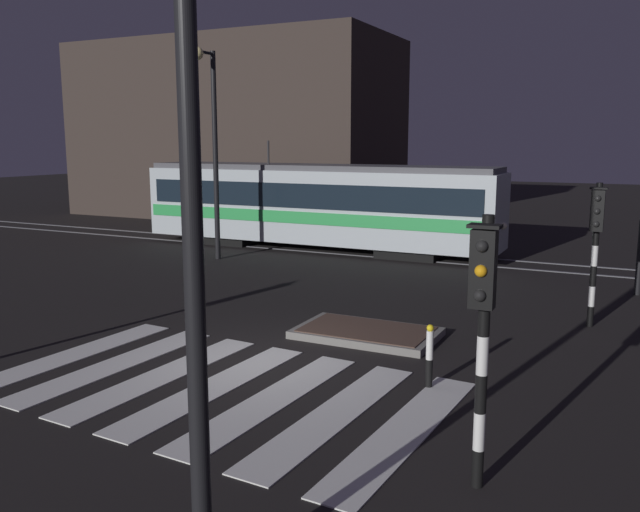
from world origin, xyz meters
TOP-DOWN VIEW (x-y plane):
  - ground_plane at (0.00, 0.00)m, footprint 120.00×120.00m
  - rail_near at (0.00, 11.52)m, footprint 80.00×0.12m
  - rail_far at (0.00, 12.96)m, footprint 80.00×0.12m
  - crosswalk_zebra at (0.00, -1.65)m, footprint 7.94×5.10m
  - traffic_island at (1.20, 2.25)m, footprint 2.96×1.79m
  - traffic_light_corner_far_right at (5.43, 5.16)m, footprint 0.36×0.42m
  - traffic_light_corner_near_right at (4.77, -3.04)m, footprint 0.36×0.42m
  - street_lamp_near_kerb at (2.97, -6.26)m, footprint 0.44×1.21m
  - street_lamp_trackside_left at (-7.15, 8.51)m, footprint 0.44×1.21m
  - tram at (-4.97, 12.24)m, footprint 14.22×2.58m
  - bollard_island_edge at (3.27, -0.04)m, footprint 0.12×0.12m
  - building_backdrop at (-14.51, 21.23)m, footprint 17.53×8.00m

SIDE VIEW (x-z plane):
  - ground_plane at x=0.00m, z-range 0.00..0.00m
  - crosswalk_zebra at x=0.00m, z-range 0.00..0.02m
  - rail_near at x=0.00m, z-range 0.00..0.03m
  - rail_far at x=0.00m, z-range 0.00..0.03m
  - traffic_island at x=1.20m, z-range 0.00..0.18m
  - bollard_island_edge at x=3.27m, z-range 0.00..1.11m
  - tram at x=-4.97m, z-range -0.33..3.82m
  - traffic_light_corner_far_right at x=5.43m, z-range 0.52..3.76m
  - traffic_light_corner_near_right at x=4.77m, z-range 0.53..3.85m
  - street_lamp_trackside_left at x=-7.15m, z-range 0.96..8.13m
  - building_backdrop at x=-14.51m, z-range 0.00..9.45m
  - street_lamp_near_kerb at x=2.97m, z-range 0.98..8.65m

